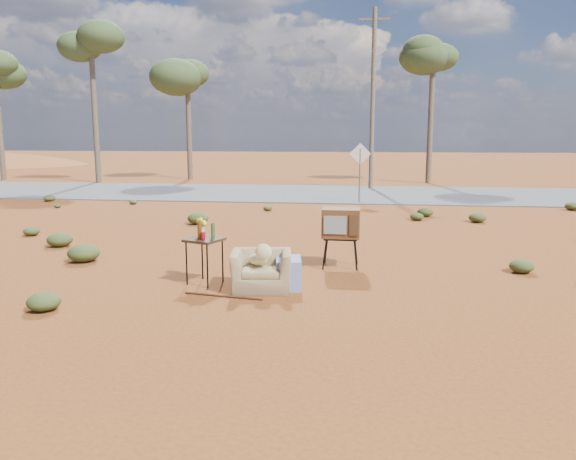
# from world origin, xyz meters

# --- Properties ---
(ground) EXTENTS (140.00, 140.00, 0.00)m
(ground) POSITION_xyz_m (0.00, 0.00, 0.00)
(ground) COLOR brown
(ground) RESTS_ON ground
(highway) EXTENTS (140.00, 7.00, 0.04)m
(highway) POSITION_xyz_m (0.00, 15.00, 0.02)
(highway) COLOR #565659
(highway) RESTS_ON ground
(armchair) EXTENTS (1.20, 0.87, 0.85)m
(armchair) POSITION_xyz_m (0.03, 0.13, 0.40)
(armchair) COLOR olive
(armchair) RESTS_ON ground
(tv_unit) EXTENTS (0.71, 0.57, 1.13)m
(tv_unit) POSITION_xyz_m (1.18, 1.82, 0.84)
(tv_unit) COLOR black
(tv_unit) RESTS_ON ground
(side_table) EXTENTS (0.70, 0.70, 1.09)m
(side_table) POSITION_xyz_m (-1.09, 0.37, 0.80)
(side_table) COLOR #362213
(side_table) RESTS_ON ground
(rusty_bar) EXTENTS (1.30, 0.25, 0.03)m
(rusty_bar) POSITION_xyz_m (-0.56, -0.44, 0.02)
(rusty_bar) COLOR #492213
(rusty_bar) RESTS_ON ground
(road_sign) EXTENTS (0.78, 0.06, 2.19)m
(road_sign) POSITION_xyz_m (1.50, 12.00, 1.50)
(road_sign) COLOR brown
(road_sign) RESTS_ON ground
(eucalyptus_left) EXTENTS (3.20, 3.20, 8.10)m
(eucalyptus_left) POSITION_xyz_m (-12.00, 19.00, 6.92)
(eucalyptus_left) COLOR brown
(eucalyptus_left) RESTS_ON ground
(eucalyptus_near_left) EXTENTS (3.20, 3.20, 6.60)m
(eucalyptus_near_left) POSITION_xyz_m (-8.00, 22.00, 5.45)
(eucalyptus_near_left) COLOR brown
(eucalyptus_near_left) RESTS_ON ground
(eucalyptus_center) EXTENTS (3.20, 3.20, 7.60)m
(eucalyptus_center) POSITION_xyz_m (5.00, 21.00, 6.43)
(eucalyptus_center) COLOR brown
(eucalyptus_center) RESTS_ON ground
(utility_pole_center) EXTENTS (1.40, 0.20, 8.00)m
(utility_pole_center) POSITION_xyz_m (2.00, 17.50, 4.15)
(utility_pole_center) COLOR brown
(utility_pole_center) RESTS_ON ground
(scrub_patch) EXTENTS (17.49, 8.07, 0.33)m
(scrub_patch) POSITION_xyz_m (-0.82, 4.41, 0.14)
(scrub_patch) COLOR #3D4B21
(scrub_patch) RESTS_ON ground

